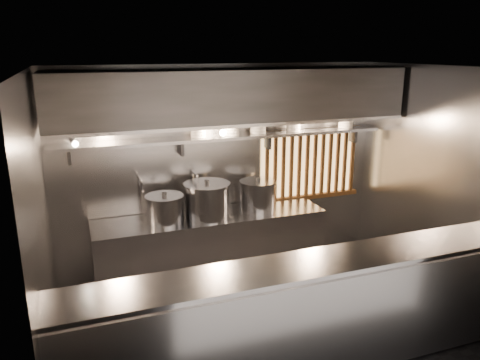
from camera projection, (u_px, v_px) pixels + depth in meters
floor at (265, 318)px, 5.37m from camera, size 4.50×4.50×0.00m
ceiling at (269, 68)px, 4.61m from camera, size 4.50×4.50×0.00m
wall_back at (224, 170)px, 6.35m from camera, size 4.50×0.00×4.50m
wall_left at (40, 230)px, 4.25m from camera, size 0.00×3.00×3.00m
wall_right at (436, 183)px, 5.73m from camera, size 0.00×3.00×3.00m
serving_counter at (306, 318)px, 4.35m from camera, size 4.50×0.56×1.13m
cooking_bench at (211, 248)px, 6.17m from camera, size 3.00×0.70×0.90m
bowl_shelf at (228, 137)px, 6.05m from camera, size 4.40×0.34×0.04m
exhaust_hood at (233, 96)px, 5.71m from camera, size 4.40×0.81×0.65m
wood_screen at (310, 164)px, 6.74m from camera, size 1.56×0.09×1.04m
faucet_left at (140, 187)px, 5.87m from camera, size 0.04×0.30×0.50m
faucet_right at (194, 182)px, 6.10m from camera, size 0.04×0.30×0.50m
heat_lamp at (72, 139)px, 4.95m from camera, size 0.25×0.35×0.20m
pendant_bulb at (223, 133)px, 5.89m from camera, size 0.09×0.09×0.19m
stock_pot_left at (165, 209)px, 5.76m from camera, size 0.50×0.50×0.39m
stock_pot_mid at (207, 200)px, 5.94m from camera, size 0.69×0.69×0.49m
stock_pot_right at (258, 195)px, 6.26m from camera, size 0.63×0.63×0.43m
bowl_stack_0 at (198, 131)px, 5.90m from camera, size 0.21×0.21×0.17m
bowl_stack_1 at (231, 130)px, 6.05m from camera, size 0.22×0.22×0.13m
bowl_stack_2 at (258, 127)px, 6.17m from camera, size 0.22×0.22×0.17m
bowl_stack_3 at (293, 126)px, 6.34m from camera, size 0.21×0.21×0.13m
bowl_stack_4 at (346, 122)px, 6.61m from camera, size 0.22×0.22×0.17m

